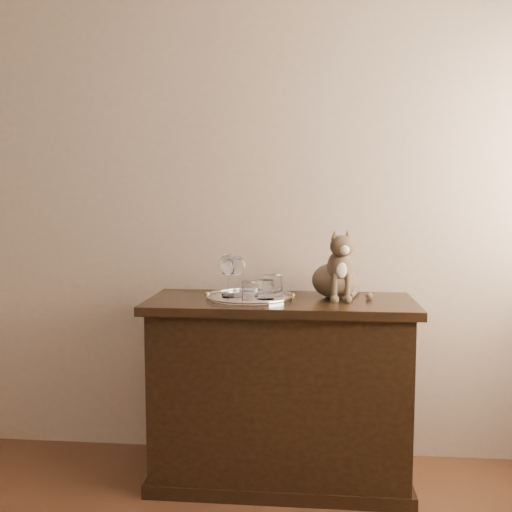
{
  "coord_description": "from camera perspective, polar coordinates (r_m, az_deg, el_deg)",
  "views": [
    {
      "loc": [
        0.73,
        -0.6,
        1.3
      ],
      "look_at": [
        0.49,
        1.95,
        1.04
      ],
      "focal_mm": 40.0,
      "sensor_mm": 36.0,
      "label": 1
    }
  ],
  "objects": [
    {
      "name": "wine_glass_d",
      "position": [
        2.6,
        -1.88,
        -2.03
      ],
      "size": [
        0.07,
        0.07,
        0.19
      ],
      "primitive_type": null,
      "color": "white",
      "rests_on": "tray"
    },
    {
      "name": "cat",
      "position": [
        2.63,
        7.88,
        -0.72
      ],
      "size": [
        0.37,
        0.35,
        0.32
      ],
      "primitive_type": null,
      "rotation": [
        0.0,
        0.0,
        0.21
      ],
      "color": "#4E3F2E",
      "rests_on": "sideboard"
    },
    {
      "name": "wall_back",
      "position": [
        2.94,
        -9.03,
        6.6
      ],
      "size": [
        4.0,
        0.1,
        2.7
      ],
      "primitive_type": "cube",
      "color": "tan",
      "rests_on": "ground"
    },
    {
      "name": "tumbler_b",
      "position": [
        2.52,
        -0.63,
        -3.51
      ],
      "size": [
        0.07,
        0.07,
        0.08
      ],
      "primitive_type": "cylinder",
      "color": "white",
      "rests_on": "tray"
    },
    {
      "name": "tumbler_a",
      "position": [
        2.54,
        0.96,
        -3.37
      ],
      "size": [
        0.08,
        0.08,
        0.09
      ],
      "primitive_type": "cylinder",
      "color": "silver",
      "rests_on": "tray"
    },
    {
      "name": "tray",
      "position": [
        2.6,
        -0.6,
        -4.2
      ],
      "size": [
        0.4,
        0.4,
        0.01
      ],
      "primitive_type": "cylinder",
      "color": "silver",
      "rests_on": "sideboard"
    },
    {
      "name": "tumbler_c",
      "position": [
        2.61,
        1.73,
        -2.95
      ],
      "size": [
        0.09,
        0.09,
        0.1
      ],
      "primitive_type": "cylinder",
      "color": "white",
      "rests_on": "tray"
    },
    {
      "name": "sideboard",
      "position": [
        2.69,
        2.41,
        -13.31
      ],
      "size": [
        1.2,
        0.5,
        0.85
      ],
      "primitive_type": null,
      "color": "black",
      "rests_on": "ground"
    },
    {
      "name": "wine_glass_c",
      "position": [
        2.59,
        -2.81,
        -2.15
      ],
      "size": [
        0.07,
        0.07,
        0.18
      ],
      "primitive_type": null,
      "color": "white",
      "rests_on": "tray"
    },
    {
      "name": "wine_glass_a",
      "position": [
        2.65,
        -2.84,
        -1.81
      ],
      "size": [
        0.07,
        0.07,
        0.19
      ],
      "primitive_type": null,
      "color": "silver",
      "rests_on": "tray"
    }
  ]
}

